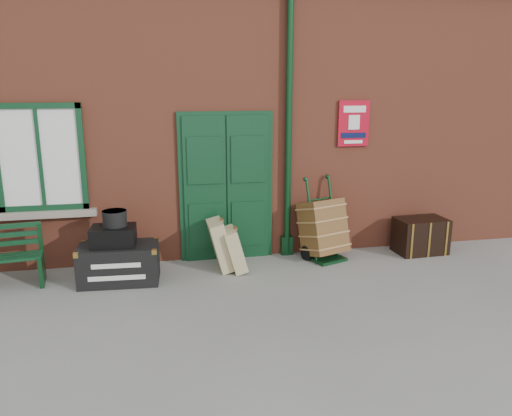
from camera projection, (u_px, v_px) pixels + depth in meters
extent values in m
plane|color=gray|center=(266.00, 293.00, 6.48)|extent=(80.00, 80.00, 0.00)
cube|color=#9E4A33|center=(226.00, 119.00, 9.32)|extent=(10.00, 4.00, 4.00)
cube|color=#0E361D|center=(226.00, 189.00, 7.54)|extent=(1.42, 0.12, 2.32)
cube|color=white|center=(40.00, 158.00, 6.91)|extent=(1.20, 0.08, 1.50)
cylinder|color=black|center=(289.00, 128.00, 7.47)|extent=(0.10, 0.10, 4.00)
cube|color=red|center=(354.00, 124.00, 7.70)|extent=(0.50, 0.03, 0.70)
cube|color=black|center=(42.00, 269.00, 6.77)|extent=(0.10, 0.42, 0.41)
cube|color=black|center=(119.00, 263.00, 6.81)|extent=(1.09, 0.64, 0.53)
cube|color=black|center=(113.00, 236.00, 6.70)|extent=(0.61, 0.46, 0.26)
cylinder|color=black|center=(115.00, 218.00, 6.68)|extent=(0.34, 0.34, 0.21)
cube|color=tan|center=(221.00, 245.00, 7.25)|extent=(0.38, 0.52, 0.75)
cube|color=tan|center=(234.00, 249.00, 7.20)|extent=(0.35, 0.47, 0.65)
cube|color=black|center=(328.00, 259.00, 7.68)|extent=(0.57, 0.49, 0.05)
cylinder|color=black|center=(311.00, 221.00, 7.57)|extent=(0.15, 0.33, 1.23)
cylinder|color=black|center=(333.00, 217.00, 7.78)|extent=(0.15, 0.33, 1.23)
cylinder|color=black|center=(306.00, 253.00, 7.67)|extent=(0.12, 0.23, 0.23)
cylinder|color=black|center=(335.00, 247.00, 7.95)|extent=(0.12, 0.23, 0.23)
cube|color=brown|center=(323.00, 227.00, 7.69)|extent=(0.78, 0.81, 0.91)
cube|color=black|center=(420.00, 236.00, 8.00)|extent=(0.80, 0.54, 0.56)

